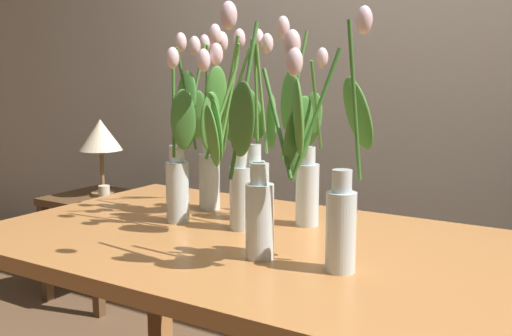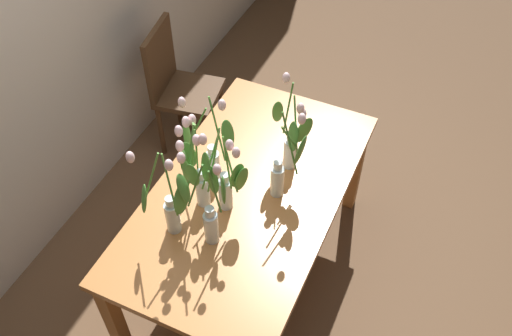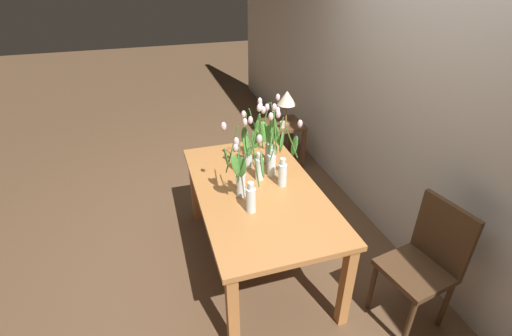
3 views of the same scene
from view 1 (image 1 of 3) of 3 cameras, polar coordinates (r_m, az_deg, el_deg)
room_wall_rear at (r=2.67m, az=15.86°, el=12.63°), size 9.00×0.10×2.70m
dining_table at (r=1.57m, az=1.44°, el=-10.37°), size 1.60×0.90×0.74m
tulip_vase_0 at (r=1.28m, az=7.99°, el=-1.85°), size 0.17×0.24×0.58m
tulip_vase_1 at (r=1.33m, az=0.60°, el=-1.68°), size 0.19×0.16×0.59m
tulip_vase_2 at (r=1.88m, az=-5.18°, el=1.47°), size 0.17×0.23×0.57m
tulip_vase_3 at (r=1.74m, az=-0.73°, el=2.47°), size 0.21×0.18×0.57m
tulip_vase_4 at (r=1.61m, az=-2.76°, el=1.76°), size 0.18×0.22×0.58m
tulip_vase_5 at (r=1.67m, az=4.88°, el=0.66°), size 0.12×0.28×0.59m
tulip_vase_6 at (r=1.72m, az=-7.51°, el=0.80°), size 0.17×0.20×0.55m
side_table at (r=3.16m, az=-15.33°, el=-4.72°), size 0.44×0.44×0.55m
table_lamp at (r=3.08m, az=-15.05°, el=2.96°), size 0.22×0.22×0.40m
pillar_candle at (r=3.00m, az=-14.72°, el=-2.39°), size 0.06×0.06×0.07m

